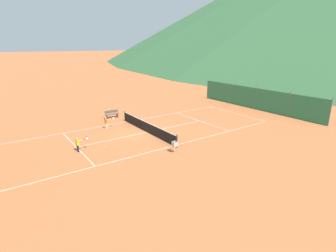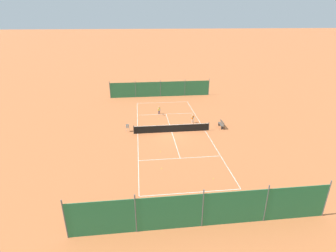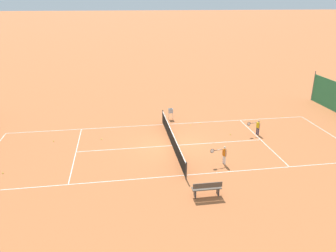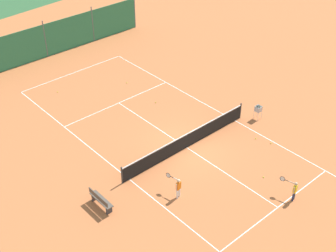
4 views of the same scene
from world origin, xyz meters
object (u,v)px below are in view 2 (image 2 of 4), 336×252
object	(u,v)px
tennis_ball_alley_left	(139,124)
tennis_ball_mid_court	(142,126)
tennis_net	(172,128)
courtside_bench	(221,124)
tennis_ball_alley_right	(213,179)
player_far_baseline	(193,118)
player_near_baseline	(159,110)
ball_hopper	(127,127)
tennis_ball_far_corner	(162,169)
tennis_ball_by_net_left	(135,106)
tennis_ball_service_box	(159,119)
tennis_ball_by_net_right	(160,151)

from	to	relation	value
tennis_ball_alley_left	tennis_ball_mid_court	distance (m)	0.93
tennis_net	courtside_bench	world-z (taller)	tennis_net
tennis_ball_alley_right	courtside_bench	size ratio (longest dim) A/B	0.04
tennis_net	courtside_bench	bearing A→B (deg)	-173.86
player_far_baseline	player_near_baseline	xyz separation A→B (m)	(4.07, -3.90, -0.01)
tennis_ball_mid_court	ball_hopper	xyz separation A→B (m)	(1.73, 1.33, 0.62)
tennis_ball_alley_left	ball_hopper	world-z (taller)	ball_hopper
tennis_ball_alley_left	tennis_net	bearing A→B (deg)	142.46
player_far_baseline	tennis_ball_far_corner	world-z (taller)	player_far_baseline
player_near_baseline	ball_hopper	world-z (taller)	player_near_baseline
tennis_ball_alley_right	tennis_ball_by_net_left	bearing A→B (deg)	-72.08
tennis_ball_mid_court	courtside_bench	xyz separation A→B (m)	(-9.92, 1.40, 0.42)
tennis_ball_alley_left	tennis_ball_mid_court	bearing A→B (deg)	108.30
tennis_net	player_far_baseline	bearing A→B (deg)	-139.94
tennis_ball_service_box	tennis_ball_by_net_left	distance (m)	6.55
courtside_bench	player_far_baseline	bearing A→B (deg)	-30.61
tennis_ball_mid_court	tennis_ball_by_net_right	distance (m)	7.12
tennis_net	ball_hopper	size ratio (longest dim) A/B	10.31
ball_hopper	courtside_bench	size ratio (longest dim) A/B	0.59
tennis_ball_by_net_right	ball_hopper	bearing A→B (deg)	-57.99
tennis_ball_by_net_left	tennis_ball_alley_left	distance (m)	7.33
tennis_ball_alley_left	tennis_ball_by_net_right	xyz separation A→B (m)	(-2.05, 7.78, 0.00)
tennis_ball_alley_right	courtside_bench	distance (m)	11.68
ball_hopper	tennis_ball_alley_left	bearing A→B (deg)	-123.06
tennis_ball_by_net_right	player_near_baseline	bearing A→B (deg)	-94.23
player_near_baseline	tennis_ball_alley_right	distance (m)	17.08
courtside_bench	player_near_baseline	bearing A→B (deg)	-38.50
tennis_net	courtside_bench	xyz separation A→B (m)	(-6.34, -0.68, -0.05)
tennis_ball_alley_left	tennis_ball_far_corner	size ratio (longest dim) A/B	1.00
ball_hopper	tennis_ball_service_box	bearing A→B (deg)	-137.21
tennis_net	tennis_ball_alley_right	world-z (taller)	tennis_net
player_far_baseline	tennis_ball_alley_right	world-z (taller)	player_far_baseline
tennis_ball_service_box	tennis_ball_mid_court	xyz separation A→B (m)	(2.37, 2.47, 0.00)
tennis_ball_mid_court	ball_hopper	world-z (taller)	ball_hopper
tennis_ball_alley_left	tennis_ball_by_net_right	world-z (taller)	same
tennis_net	player_far_baseline	distance (m)	4.05
ball_hopper	tennis_ball_by_net_right	bearing A→B (deg)	122.01
tennis_net	tennis_ball_by_net_right	size ratio (longest dim) A/B	139.09
tennis_ball_by_net_left	tennis_ball_service_box	bearing A→B (deg)	118.91
tennis_ball_alley_right	tennis_ball_far_corner	xyz separation A→B (m)	(4.26, -2.12, 0.00)
player_far_baseline	tennis_ball_far_corner	xyz separation A→B (m)	(5.08, 10.74, -0.64)
tennis_net	tennis_ball_by_net_left	xyz separation A→B (m)	(4.37, -10.28, -0.47)
tennis_net	player_near_baseline	size ratio (longest dim) A/B	8.19
player_near_baseline	tennis_ball_alley_left	world-z (taller)	player_near_baseline
tennis_ball_alley_right	tennis_ball_alley_left	bearing A→B (deg)	-65.11
tennis_ball_alley_right	tennis_ball_alley_left	xyz separation A→B (m)	(6.13, -13.22, 0.00)
tennis_ball_alley_left	courtside_bench	size ratio (longest dim) A/B	0.04
tennis_ball_service_box	player_far_baseline	bearing A→B (deg)	155.62
tennis_ball_by_net_right	tennis_ball_mid_court	bearing A→B (deg)	-75.72
player_near_baseline	tennis_ball_by_net_right	size ratio (longest dim) A/B	16.97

